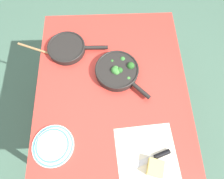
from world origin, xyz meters
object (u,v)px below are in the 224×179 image
(skillet_eggs, at_px, (67,48))
(cheese_block, at_px, (155,168))
(wooden_spoon, at_px, (48,53))
(dinner_plate_stack, at_px, (53,146))
(skillet_broccoli, at_px, (117,71))
(grater_knife, at_px, (155,157))

(skillet_eggs, distance_m, cheese_block, 0.86)
(wooden_spoon, xyz_separation_m, cheese_block, (0.70, 0.59, 0.02))
(wooden_spoon, height_order, dinner_plate_stack, dinner_plate_stack)
(skillet_eggs, bearing_deg, skillet_broccoli, -28.45)
(grater_knife, bearing_deg, skillet_broccoli, -89.71)
(cheese_block, bearing_deg, skillet_eggs, -147.12)
(skillet_eggs, xyz_separation_m, dinner_plate_stack, (0.59, -0.05, -0.01))
(skillet_broccoli, xyz_separation_m, skillet_eggs, (-0.18, -0.31, -0.01))
(grater_knife, distance_m, cheese_block, 0.06)
(wooden_spoon, height_order, cheese_block, cheese_block)
(skillet_eggs, bearing_deg, wooden_spoon, -169.20)
(wooden_spoon, bearing_deg, cheese_block, -27.74)
(skillet_eggs, bearing_deg, cheese_block, -55.55)
(skillet_broccoli, distance_m, wooden_spoon, 0.46)
(skillet_eggs, distance_m, grater_knife, 0.82)
(skillet_broccoli, distance_m, cheese_block, 0.57)
(grater_knife, bearing_deg, cheese_block, 60.32)
(skillet_broccoli, height_order, dinner_plate_stack, skillet_broccoli)
(wooden_spoon, bearing_deg, dinner_plate_stack, -59.99)
(dinner_plate_stack, bearing_deg, skillet_broccoli, 139.67)
(skillet_broccoli, bearing_deg, skillet_eggs, -163.50)
(skillet_eggs, relative_size, wooden_spoon, 1.16)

